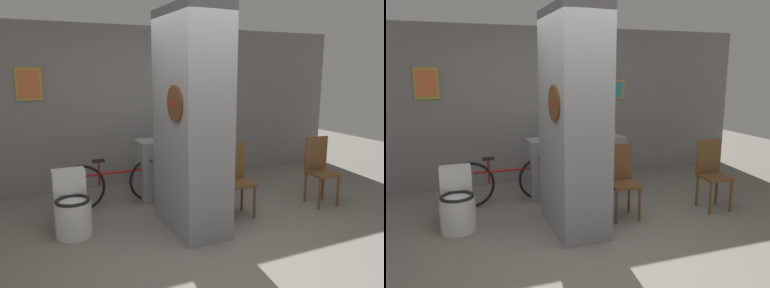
# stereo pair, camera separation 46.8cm
# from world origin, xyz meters

# --- Properties ---
(ground_plane) EXTENTS (14.00, 14.00, 0.00)m
(ground_plane) POSITION_xyz_m (0.00, 0.00, 0.00)
(ground_plane) COLOR slate
(wall_back) EXTENTS (8.00, 0.09, 2.60)m
(wall_back) POSITION_xyz_m (0.00, 2.63, 1.30)
(wall_back) COLOR gray
(wall_back) RESTS_ON ground_plane
(pillar_center) EXTENTS (0.59, 1.10, 2.60)m
(pillar_center) POSITION_xyz_m (0.06, 0.55, 1.30)
(pillar_center) COLOR gray
(pillar_center) RESTS_ON ground_plane
(counter_shelf) EXTENTS (1.49, 0.44, 0.89)m
(counter_shelf) POSITION_xyz_m (0.50, 1.71, 0.44)
(counter_shelf) COLOR gray
(counter_shelf) RESTS_ON ground_plane
(toilet) EXTENTS (0.42, 0.58, 0.73)m
(toilet) POSITION_xyz_m (-1.29, 0.95, 0.31)
(toilet) COLOR silver
(toilet) RESTS_ON ground_plane
(chair_near_pillar) EXTENTS (0.38, 0.38, 0.96)m
(chair_near_pillar) POSITION_xyz_m (0.75, 0.65, 0.52)
(chair_near_pillar) COLOR brown
(chair_near_pillar) RESTS_ON ground_plane
(chair_by_doorway) EXTENTS (0.40, 0.40, 0.96)m
(chair_by_doorway) POSITION_xyz_m (2.08, 0.53, 0.52)
(chair_by_doorway) COLOR brown
(chair_by_doorway) RESTS_ON ground_plane
(bicycle) EXTENTS (1.65, 0.42, 0.71)m
(bicycle) POSITION_xyz_m (-0.59, 1.62, 0.34)
(bicycle) COLOR black
(bicycle) RESTS_ON ground_plane
(bottle_tall) EXTENTS (0.08, 0.08, 0.25)m
(bottle_tall) POSITION_xyz_m (0.56, 1.76, 0.98)
(bottle_tall) COLOR silver
(bottle_tall) RESTS_ON counter_shelf
(bottle_short) EXTENTS (0.08, 0.08, 0.19)m
(bottle_short) POSITION_xyz_m (0.68, 1.68, 0.96)
(bottle_short) COLOR #267233
(bottle_short) RESTS_ON counter_shelf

